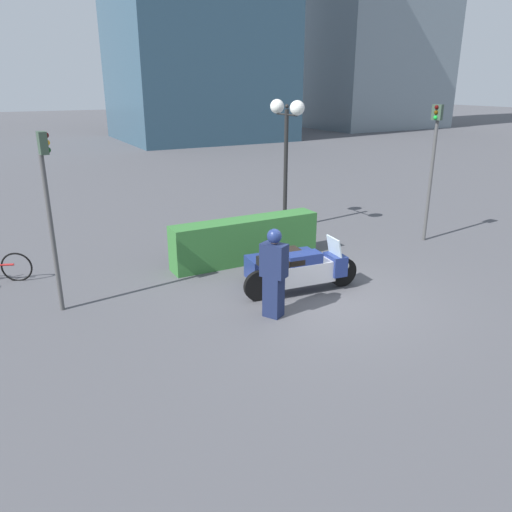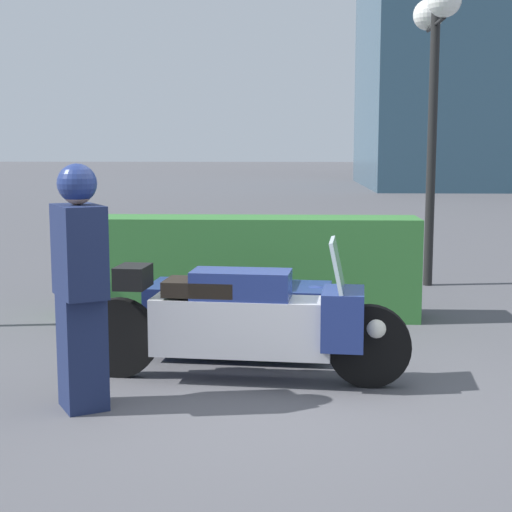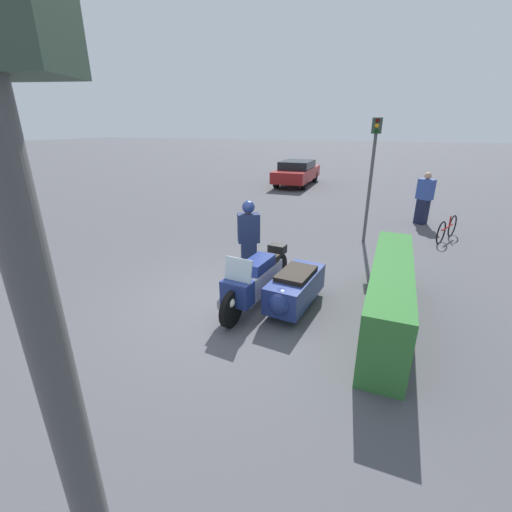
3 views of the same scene
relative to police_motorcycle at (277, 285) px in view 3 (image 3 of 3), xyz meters
The scene contains 9 objects.
ground_plane 0.95m from the police_motorcycle, 74.66° to the right, with size 160.00×160.00×0.00m, color #4C4C51.
police_motorcycle is the anchor object (origin of this frame).
officer_rider 1.65m from the police_motorcycle, 137.27° to the right, with size 0.49×0.56×1.75m.
hedge_bush_curbside 1.97m from the police_motorcycle, 96.04° to the left, with size 3.82×0.64×1.10m, color #337033.
traffic_light_near 5.56m from the police_motorcycle, 12.44° to the left, with size 0.23×0.29×3.73m.
traffic_light_far 5.16m from the police_motorcycle, 166.24° to the left, with size 0.23×0.27×3.45m.
parked_car_background 14.55m from the police_motorcycle, 165.82° to the right, with size 4.60×1.89×1.38m.
pedestrian_bystander 8.09m from the police_motorcycle, 159.67° to the left, with size 0.54×0.59×1.78m.
bicycle_parked 6.77m from the police_motorcycle, 149.50° to the left, with size 1.58×0.70×0.74m.
Camera 3 is at (5.31, 2.60, 3.25)m, focal length 24.00 mm.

